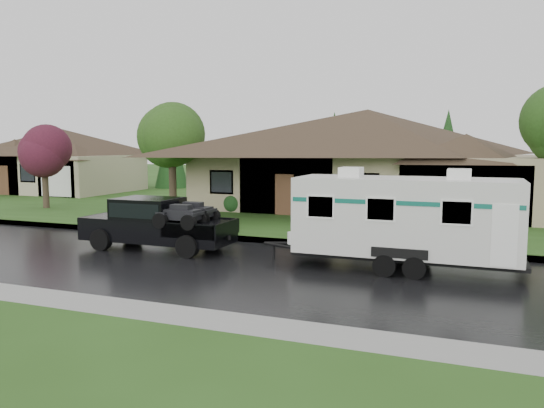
# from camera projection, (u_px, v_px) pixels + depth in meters

# --- Properties ---
(ground) EXTENTS (140.00, 140.00, 0.00)m
(ground) POSITION_uv_depth(u_px,v_px,m) (231.00, 252.00, 18.55)
(ground) COLOR #294D18
(ground) RESTS_ON ground
(road) EXTENTS (140.00, 8.00, 0.01)m
(road) POSITION_uv_depth(u_px,v_px,m) (204.00, 264.00, 16.69)
(road) COLOR black
(road) RESTS_ON ground
(curb) EXTENTS (140.00, 0.50, 0.15)m
(curb) POSITION_uv_depth(u_px,v_px,m) (256.00, 240.00, 20.62)
(curb) COLOR gray
(curb) RESTS_ON ground
(lawn) EXTENTS (140.00, 26.00, 0.15)m
(lawn) POSITION_uv_depth(u_px,v_px,m) (336.00, 205.00, 32.44)
(lawn) COLOR #294D18
(lawn) RESTS_ON ground
(house_main) EXTENTS (19.44, 10.80, 6.90)m
(house_main) POSITION_uv_depth(u_px,v_px,m) (372.00, 147.00, 30.15)
(house_main) COLOR tan
(house_main) RESTS_ON lawn
(house_far) EXTENTS (10.80, 8.64, 5.80)m
(house_far) POSITION_uv_depth(u_px,v_px,m) (63.00, 155.00, 40.70)
(house_far) COLOR tan
(house_far) RESTS_ON lawn
(tree_left_green) EXTENTS (3.60, 3.60, 5.96)m
(tree_left_green) POSITION_uv_depth(u_px,v_px,m) (172.00, 135.00, 28.96)
(tree_left_green) COLOR #382B1E
(tree_left_green) RESTS_ON lawn
(tree_red) EXTENTS (2.75, 2.75, 4.56)m
(tree_red) POSITION_uv_depth(u_px,v_px,m) (44.00, 153.00, 30.02)
(tree_red) COLOR #382B1E
(tree_red) RESTS_ON lawn
(shrub_row) EXTENTS (13.60, 1.00, 1.00)m
(shrub_row) POSITION_uv_depth(u_px,v_px,m) (348.00, 207.00, 26.38)
(shrub_row) COLOR #143814
(shrub_row) RESTS_ON lawn
(pickup_truck) EXTENTS (5.55, 2.11, 1.85)m
(pickup_truck) POSITION_uv_depth(u_px,v_px,m) (155.00, 222.00, 19.05)
(pickup_truck) COLOR black
(pickup_truck) RESTS_ON ground
(travel_trailer) EXTENTS (6.84, 2.40, 3.07)m
(travel_trailer) POSITION_uv_depth(u_px,v_px,m) (405.00, 216.00, 15.83)
(travel_trailer) COLOR silver
(travel_trailer) RESTS_ON ground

